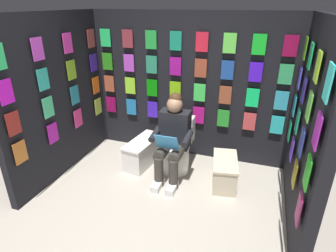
{
  "coord_description": "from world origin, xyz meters",
  "views": [
    {
      "loc": [
        -1.04,
        1.91,
        2.26
      ],
      "look_at": [
        0.0,
        -1.1,
        0.85
      ],
      "focal_mm": 30.09,
      "sensor_mm": 36.0,
      "label": 1
    }
  ],
  "objects_px": {
    "person_reading": "(172,138)",
    "comic_longbox_far": "(224,171)",
    "comic_longbox_near": "(143,152)",
    "toilet": "(177,149)"
  },
  "relations": [
    {
      "from": "comic_longbox_near",
      "to": "comic_longbox_far",
      "type": "relative_size",
      "value": 1.12
    },
    {
      "from": "person_reading",
      "to": "comic_longbox_far",
      "type": "bearing_deg",
      "value": -174.19
    },
    {
      "from": "toilet",
      "to": "comic_longbox_far",
      "type": "distance_m",
      "value": 0.74
    },
    {
      "from": "person_reading",
      "to": "comic_longbox_far",
      "type": "relative_size",
      "value": 1.76
    },
    {
      "from": "toilet",
      "to": "person_reading",
      "type": "height_order",
      "value": "person_reading"
    },
    {
      "from": "comic_longbox_near",
      "to": "person_reading",
      "type": "bearing_deg",
      "value": 167.15
    },
    {
      "from": "comic_longbox_far",
      "to": "person_reading",
      "type": "bearing_deg",
      "value": -3.42
    },
    {
      "from": "person_reading",
      "to": "toilet",
      "type": "bearing_deg",
      "value": -90.07
    },
    {
      "from": "toilet",
      "to": "comic_longbox_near",
      "type": "xyz_separation_m",
      "value": [
        0.52,
        0.03,
        -0.13
      ]
    },
    {
      "from": "person_reading",
      "to": "comic_longbox_far",
      "type": "xyz_separation_m",
      "value": [
        -0.71,
        -0.08,
        -0.42
      ]
    }
  ]
}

